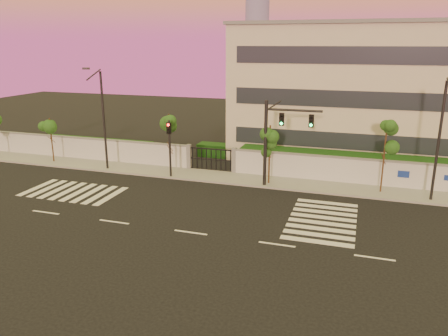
# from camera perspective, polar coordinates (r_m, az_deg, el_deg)

# --- Properties ---
(ground) EXTENTS (120.00, 120.00, 0.00)m
(ground) POSITION_cam_1_polar(r_m,az_deg,el_deg) (25.31, -4.36, -8.40)
(ground) COLOR black
(ground) RESTS_ON ground
(sidewalk) EXTENTS (60.00, 3.00, 0.15)m
(sidewalk) POSITION_cam_1_polar(r_m,az_deg,el_deg) (34.59, 2.19, -1.44)
(sidewalk) COLOR gray
(sidewalk) RESTS_ON ground
(perimeter_wall) EXTENTS (60.00, 0.36, 2.20)m
(perimeter_wall) POSITION_cam_1_polar(r_m,az_deg,el_deg) (35.67, 3.03, 0.76)
(perimeter_wall) COLOR silver
(perimeter_wall) RESTS_ON ground
(hedge_row) EXTENTS (41.00, 4.25, 1.80)m
(hedge_row) POSITION_cam_1_polar(r_m,az_deg,el_deg) (38.07, 5.63, 1.30)
(hedge_row) COLOR #163510
(hedge_row) RESTS_ON ground
(institutional_building) EXTENTS (24.40, 12.40, 12.25)m
(institutional_building) POSITION_cam_1_polar(r_m,az_deg,el_deg) (43.48, 18.24, 9.57)
(institutional_building) COLOR beige
(institutional_building) RESTS_ON ground
(road_markings) EXTENTS (57.00, 7.62, 0.02)m
(road_markings) POSITION_cam_1_polar(r_m,az_deg,el_deg) (29.07, -4.46, -5.07)
(road_markings) COLOR silver
(road_markings) RESTS_ON ground
(street_tree_b) EXTENTS (1.46, 1.16, 4.07)m
(street_tree_b) POSITION_cam_1_polar(r_m,az_deg,el_deg) (41.80, -21.68, 4.62)
(street_tree_b) COLOR #382314
(street_tree_b) RESTS_ON ground
(street_tree_c) EXTENTS (1.54, 1.23, 4.97)m
(street_tree_c) POSITION_cam_1_polar(r_m,az_deg,el_deg) (35.70, -7.11, 4.94)
(street_tree_c) COLOR #382314
(street_tree_c) RESTS_ON ground
(street_tree_d) EXTENTS (1.48, 1.18, 4.61)m
(street_tree_d) POSITION_cam_1_polar(r_m,az_deg,el_deg) (32.72, 6.05, 3.48)
(street_tree_d) COLOR #382314
(street_tree_d) RESTS_ON ground
(street_tree_e) EXTENTS (1.44, 1.15, 5.34)m
(street_tree_e) POSITION_cam_1_polar(r_m,az_deg,el_deg) (32.47, 20.40, 3.42)
(street_tree_e) COLOR #382314
(street_tree_e) RESTS_ON ground
(traffic_signal_main) EXTENTS (4.11, 0.39, 6.50)m
(traffic_signal_main) POSITION_cam_1_polar(r_m,az_deg,el_deg) (31.90, 6.90, 4.45)
(traffic_signal_main) COLOR black
(traffic_signal_main) RESTS_ON ground
(traffic_signal_secondary) EXTENTS (0.36, 0.35, 4.69)m
(traffic_signal_secondary) POSITION_cam_1_polar(r_m,az_deg,el_deg) (34.57, -7.13, 3.42)
(traffic_signal_secondary) COLOR black
(traffic_signal_secondary) RESTS_ON ground
(streetlight_west) EXTENTS (0.52, 2.08, 8.65)m
(streetlight_west) POSITION_cam_1_polar(r_m,az_deg,el_deg) (37.46, -15.61, 6.57)
(streetlight_west) COLOR black
(streetlight_west) RESTS_ON ground
(streetlight_east) EXTENTS (0.51, 2.05, 8.53)m
(streetlight_east) POSITION_cam_1_polar(r_m,az_deg,el_deg) (31.80, 26.36, 3.78)
(streetlight_east) COLOR black
(streetlight_east) RESTS_ON ground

